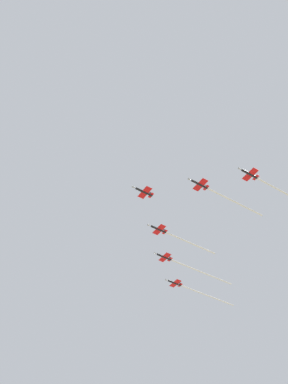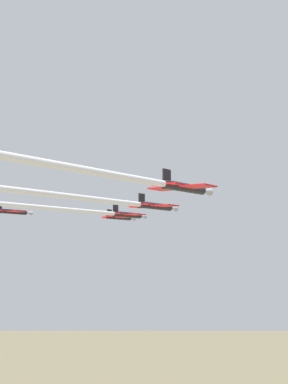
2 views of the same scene
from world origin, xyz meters
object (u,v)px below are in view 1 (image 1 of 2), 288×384
(jet_lead, at_px, (144,192))
(jet_starboard_inner, at_px, (175,236))
(jet_port_inner, at_px, (218,194))
(jet_starboard_outer, at_px, (186,266))
(jet_port_trail, at_px, (193,290))
(jet_port_outer, at_px, (265,182))

(jet_lead, bearing_deg, jet_starboard_inner, -60.20)
(jet_port_inner, height_order, jet_starboard_outer, jet_port_inner)
(jet_starboard_outer, bearing_deg, jet_starboard_inner, 130.81)
(jet_port_inner, relative_size, jet_starboard_outer, 0.84)
(jet_port_inner, xyz_separation_m, jet_starboard_inner, (-3.63, 33.14, -1.96))
(jet_starboard_inner, bearing_deg, jet_port_trail, -47.78)
(jet_port_outer, relative_size, jet_port_trail, 0.81)
(jet_port_inner, xyz_separation_m, jet_port_trail, (30.38, 69.24, -1.72))
(jet_starboard_outer, bearing_deg, jet_port_inner, 159.92)
(jet_lead, relative_size, jet_starboard_inner, 0.26)
(jet_lead, bearing_deg, jet_port_outer, -127.66)
(jet_starboard_inner, distance_m, jet_starboard_outer, 25.50)
(jet_port_inner, xyz_separation_m, jet_starboard_outer, (14.31, 51.26, -1.96))
(jet_starboard_outer, height_order, jet_port_trail, jet_port_trail)
(jet_starboard_inner, distance_m, jet_port_trail, 49.59)
(jet_port_inner, height_order, jet_starboard_inner, jet_port_inner)
(jet_lead, relative_size, jet_port_trail, 0.22)
(jet_starboard_inner, xyz_separation_m, jet_starboard_outer, (17.94, 18.12, 0.00))
(jet_port_outer, distance_m, jet_port_trail, 86.35)
(jet_port_inner, distance_m, jet_port_outer, 21.17)
(jet_starboard_inner, height_order, jet_port_trail, jet_port_trail)
(jet_port_inner, bearing_deg, jet_starboard_inner, 1.77)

